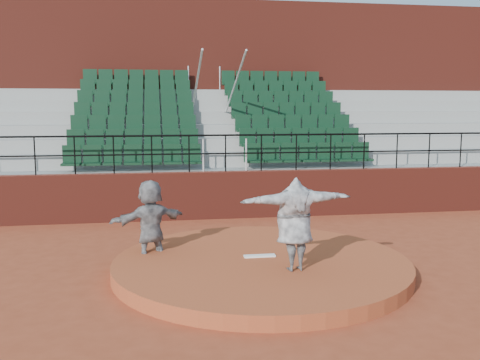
% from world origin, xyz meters
% --- Properties ---
extents(ground, '(90.00, 90.00, 0.00)m').
position_xyz_m(ground, '(0.00, 0.00, 0.00)').
color(ground, brown).
rests_on(ground, ground).
extents(pitchers_mound, '(5.50, 5.50, 0.25)m').
position_xyz_m(pitchers_mound, '(0.00, 0.00, 0.12)').
color(pitchers_mound, '#A04423').
rests_on(pitchers_mound, ground).
extents(pitching_rubber, '(0.60, 0.15, 0.03)m').
position_xyz_m(pitching_rubber, '(0.00, 0.15, 0.27)').
color(pitching_rubber, white).
rests_on(pitching_rubber, pitchers_mound).
extents(boundary_wall, '(24.00, 0.30, 1.30)m').
position_xyz_m(boundary_wall, '(0.00, 5.00, 0.65)').
color(boundary_wall, maroon).
rests_on(boundary_wall, ground).
extents(wall_railing, '(24.04, 0.05, 1.03)m').
position_xyz_m(wall_railing, '(0.00, 5.00, 2.03)').
color(wall_railing, black).
rests_on(wall_railing, boundary_wall).
extents(seating_deck, '(24.00, 5.97, 4.63)m').
position_xyz_m(seating_deck, '(0.00, 8.64, 1.45)').
color(seating_deck, gray).
rests_on(seating_deck, ground).
extents(press_box_facade, '(24.00, 3.00, 7.10)m').
position_xyz_m(press_box_facade, '(0.00, 12.60, 3.55)').
color(press_box_facade, maroon).
rests_on(press_box_facade, ground).
extents(pitcher, '(2.05, 0.79, 1.63)m').
position_xyz_m(pitcher, '(0.43, -0.75, 1.06)').
color(pitcher, black).
rests_on(pitcher, pitchers_mound).
extents(fielder, '(1.61, 1.12, 1.67)m').
position_xyz_m(fielder, '(-2.04, 0.85, 0.84)').
color(fielder, black).
rests_on(fielder, ground).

